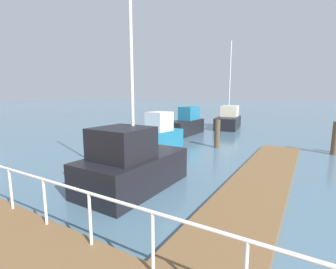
{
  "coord_description": "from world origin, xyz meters",
  "views": [
    {
      "loc": [
        -6.02,
        6.53,
        3.25
      ],
      "look_at": [
        1.75,
        11.19,
        1.78
      ],
      "focal_mm": 25.54,
      "sensor_mm": 36.0,
      "label": 1
    }
  ],
  "objects_px": {
    "moored_boat_1": "(155,137)",
    "moored_boat_5": "(229,119)",
    "moored_boat_4": "(186,124)",
    "moored_boat_2": "(131,164)"
  },
  "relations": [
    {
      "from": "moored_boat_5",
      "to": "moored_boat_1",
      "type": "bearing_deg",
      "value": 177.0
    },
    {
      "from": "moored_boat_5",
      "to": "moored_boat_4",
      "type": "bearing_deg",
      "value": 162.53
    },
    {
      "from": "moored_boat_4",
      "to": "moored_boat_5",
      "type": "relative_size",
      "value": 0.54
    },
    {
      "from": "moored_boat_1",
      "to": "moored_boat_5",
      "type": "bearing_deg",
      "value": -3.0
    },
    {
      "from": "moored_boat_1",
      "to": "moored_boat_2",
      "type": "xyz_separation_m",
      "value": [
        -5.3,
        -2.56,
        0.06
      ]
    },
    {
      "from": "moored_boat_2",
      "to": "moored_boat_5",
      "type": "relative_size",
      "value": 0.97
    },
    {
      "from": "moored_boat_1",
      "to": "moored_boat_4",
      "type": "xyz_separation_m",
      "value": [
        6.5,
        1.2,
        0.07
      ]
    },
    {
      "from": "moored_boat_2",
      "to": "moored_boat_4",
      "type": "bearing_deg",
      "value": 17.68
    },
    {
      "from": "moored_boat_4",
      "to": "moored_boat_2",
      "type": "bearing_deg",
      "value": -162.32
    },
    {
      "from": "moored_boat_2",
      "to": "moored_boat_1",
      "type": "bearing_deg",
      "value": 25.77
    }
  ]
}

